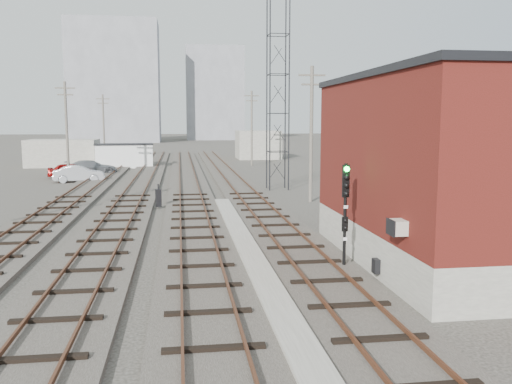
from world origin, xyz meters
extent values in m
plane|color=#282621|center=(0.00, 60.00, 0.00)|extent=(320.00, 320.00, 0.00)
cube|color=#332D28|center=(2.50, 39.00, 0.10)|extent=(3.20, 90.00, 0.20)
cube|color=#4C2816|center=(1.78, 39.00, 0.33)|extent=(0.07, 90.00, 0.12)
cube|color=#4C2816|center=(3.22, 39.00, 0.33)|extent=(0.07, 90.00, 0.12)
cube|color=#332D28|center=(-1.50, 39.00, 0.10)|extent=(3.20, 90.00, 0.20)
cube|color=#4C2816|center=(-2.22, 39.00, 0.33)|extent=(0.07, 90.00, 0.12)
cube|color=#4C2816|center=(-0.78, 39.00, 0.33)|extent=(0.07, 90.00, 0.12)
cube|color=#332D28|center=(-5.50, 39.00, 0.10)|extent=(3.20, 90.00, 0.20)
cube|color=#4C2816|center=(-6.22, 39.00, 0.33)|extent=(0.07, 90.00, 0.12)
cube|color=#4C2816|center=(-4.78, 39.00, 0.33)|extent=(0.07, 90.00, 0.12)
cube|color=#332D28|center=(-9.50, 39.00, 0.10)|extent=(3.20, 90.00, 0.20)
cube|color=#4C2816|center=(-10.22, 39.00, 0.33)|extent=(0.07, 90.00, 0.12)
cube|color=#4C2816|center=(-8.78, 39.00, 0.33)|extent=(0.07, 90.00, 0.12)
cube|color=gray|center=(0.50, 14.00, 0.13)|extent=(0.90, 28.00, 0.26)
cube|color=gray|center=(7.50, 12.00, 0.75)|extent=(6.00, 12.00, 1.50)
cube|color=maroon|center=(7.50, 12.00, 4.25)|extent=(6.00, 12.00, 5.50)
cube|color=black|center=(7.50, 12.00, 7.10)|extent=(6.20, 12.20, 0.25)
cube|color=beige|center=(4.28, 8.00, 2.25)|extent=(0.45, 0.62, 0.45)
cube|color=black|center=(4.40, 10.00, 0.50)|extent=(0.20, 0.35, 0.50)
cylinder|color=black|center=(4.75, 34.25, 7.50)|extent=(0.10, 0.10, 15.00)
cylinder|color=black|center=(6.25, 34.25, 7.50)|extent=(0.10, 0.10, 15.00)
cylinder|color=black|center=(4.75, 35.75, 7.50)|extent=(0.10, 0.10, 15.00)
cylinder|color=black|center=(6.25, 35.75, 7.50)|extent=(0.10, 0.10, 15.00)
cylinder|color=#595147|center=(-12.50, 45.00, 4.50)|extent=(0.24, 0.24, 9.00)
cube|color=#595147|center=(-12.50, 45.00, 8.40)|extent=(1.80, 0.12, 0.12)
cube|color=#595147|center=(-12.50, 45.00, 7.80)|extent=(1.40, 0.12, 0.12)
cylinder|color=#595147|center=(-12.50, 70.00, 4.50)|extent=(0.24, 0.24, 9.00)
cube|color=#595147|center=(-12.50, 70.00, 8.40)|extent=(1.80, 0.12, 0.12)
cube|color=#595147|center=(-12.50, 70.00, 7.80)|extent=(1.40, 0.12, 0.12)
cylinder|color=#595147|center=(6.50, 28.00, 4.50)|extent=(0.24, 0.24, 9.00)
cube|color=#595147|center=(6.50, 28.00, 8.40)|extent=(1.80, 0.12, 0.12)
cube|color=#595147|center=(6.50, 28.00, 7.80)|extent=(1.40, 0.12, 0.12)
cylinder|color=#595147|center=(6.50, 58.00, 4.50)|extent=(0.24, 0.24, 9.00)
cube|color=#595147|center=(6.50, 58.00, 8.40)|extent=(1.80, 0.12, 0.12)
cube|color=#595147|center=(6.50, 58.00, 7.80)|extent=(1.40, 0.12, 0.12)
cube|color=gray|center=(-18.00, 135.00, 15.00)|extent=(22.00, 14.00, 30.00)
cube|color=gray|center=(8.00, 150.00, 13.00)|extent=(16.00, 12.00, 26.00)
cube|color=gray|center=(-16.00, 60.00, 1.60)|extent=(8.00, 5.00, 3.20)
cube|color=gray|center=(9.00, 70.00, 2.00)|extent=(6.00, 6.00, 4.00)
cube|color=gray|center=(3.70, 11.40, 0.05)|extent=(0.40, 0.40, 0.10)
cylinder|color=black|center=(3.70, 11.40, 1.96)|extent=(0.12, 0.12, 3.93)
cube|color=black|center=(3.70, 11.38, 3.29)|extent=(0.26, 0.10, 1.18)
sphere|color=#0CE533|center=(3.70, 11.29, 3.73)|extent=(0.20, 0.20, 0.20)
sphere|color=black|center=(3.70, 11.29, 3.44)|extent=(0.20, 0.20, 0.20)
sphere|color=black|center=(3.70, 11.29, 3.14)|extent=(0.20, 0.20, 0.20)
sphere|color=black|center=(3.70, 11.29, 2.85)|extent=(0.20, 0.20, 0.20)
cube|color=black|center=(3.70, 11.38, 1.72)|extent=(0.22, 0.09, 0.54)
cube|color=white|center=(3.70, 11.32, 2.36)|extent=(0.16, 0.02, 0.12)
cube|color=white|center=(3.70, 11.32, 1.18)|extent=(0.16, 0.02, 0.12)
cube|color=black|center=(-3.56, 26.64, 0.66)|extent=(0.40, 0.40, 1.10)
cylinder|color=black|center=(-3.56, 26.64, 1.37)|extent=(0.09, 0.09, 0.33)
cube|color=white|center=(-8.58, 57.21, 1.34)|extent=(6.61, 3.17, 2.68)
cube|color=black|center=(-8.58, 57.21, 2.73)|extent=(6.84, 3.40, 0.13)
imported|color=maroon|center=(-12.49, 46.14, 0.72)|extent=(4.32, 1.98, 1.44)
imported|color=#B5B7BD|center=(-11.13, 42.48, 0.73)|extent=(4.64, 2.27, 1.46)
imported|color=slate|center=(-11.07, 49.14, 0.73)|extent=(5.42, 3.50, 1.46)
camera|label=1|loc=(-2.20, -7.30, 5.45)|focal=38.00mm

